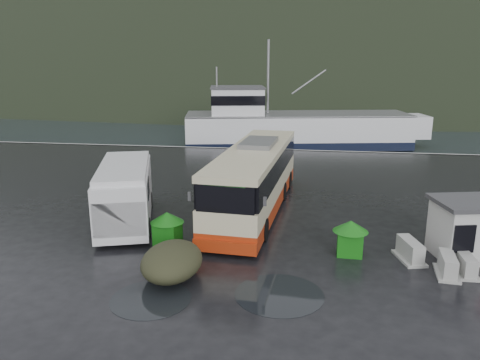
# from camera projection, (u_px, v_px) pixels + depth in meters

# --- Properties ---
(ground) EXTENTS (160.00, 160.00, 0.00)m
(ground) POSITION_uv_depth(u_px,v_px,m) (186.00, 235.00, 20.37)
(ground) COLOR black
(ground) RESTS_ON ground
(harbor_water) EXTENTS (300.00, 180.00, 0.02)m
(harbor_water) POSITION_uv_depth(u_px,v_px,m) (290.00, 86.00, 125.63)
(harbor_water) COLOR black
(harbor_water) RESTS_ON ground
(quay_edge) EXTENTS (160.00, 0.60, 1.50)m
(quay_edge) POSITION_uv_depth(u_px,v_px,m) (246.00, 149.00, 39.51)
(quay_edge) COLOR #999993
(quay_edge) RESTS_ON ground
(headland) EXTENTS (780.00, 540.00, 570.00)m
(headland) POSITION_uv_depth(u_px,v_px,m) (318.00, 71.00, 258.22)
(headland) COLOR black
(headland) RESTS_ON ground
(coach_bus) EXTENTS (3.99, 12.33, 3.43)m
(coach_bus) POSITION_uv_depth(u_px,v_px,m) (255.00, 210.00, 23.76)
(coach_bus) COLOR #C0B791
(coach_bus) RESTS_ON ground
(white_van) EXTENTS (4.23, 7.12, 2.82)m
(white_van) POSITION_uv_depth(u_px,v_px,m) (127.00, 222.00, 21.98)
(white_van) COLOR silver
(white_van) RESTS_ON ground
(waste_bin_left) EXTENTS (1.11, 1.11, 1.39)m
(waste_bin_left) POSITION_uv_depth(u_px,v_px,m) (168.00, 244.00, 19.44)
(waste_bin_left) COLOR #136411
(waste_bin_left) RESTS_ON ground
(waste_bin_right) EXTENTS (1.04, 1.04, 1.39)m
(waste_bin_right) POSITION_uv_depth(u_px,v_px,m) (349.00, 254.00, 18.45)
(waste_bin_right) COLOR #136411
(waste_bin_right) RESTS_ON ground
(dome_tent) EXTENTS (2.21, 3.03, 1.16)m
(dome_tent) POSITION_uv_depth(u_px,v_px,m) (173.00, 276.00, 16.58)
(dome_tent) COLOR #2A2B1A
(dome_tent) RESTS_ON ground
(ticket_kiosk) EXTENTS (3.35, 2.81, 2.29)m
(ticket_kiosk) POSITION_uv_depth(u_px,v_px,m) (469.00, 256.00, 18.22)
(ticket_kiosk) COLOR #BABAB5
(ticket_kiosk) RESTS_ON ground
(jersey_barrier_a) EXTENTS (1.13, 1.72, 0.79)m
(jersey_barrier_a) POSITION_uv_depth(u_px,v_px,m) (409.00, 260.00, 17.93)
(jersey_barrier_a) COLOR #999993
(jersey_barrier_a) RESTS_ON ground
(jersey_barrier_b) EXTENTS (0.90, 1.57, 0.75)m
(jersey_barrier_b) POSITION_uv_depth(u_px,v_px,m) (446.00, 275.00, 16.70)
(jersey_barrier_b) COLOR #999993
(jersey_barrier_b) RESTS_ON ground
(jersey_barrier_c) EXTENTS (0.73, 1.42, 0.70)m
(jersey_barrier_c) POSITION_uv_depth(u_px,v_px,m) (464.00, 273.00, 16.81)
(jersey_barrier_c) COLOR #999993
(jersey_barrier_c) RESTS_ON ground
(fishing_trawler) EXTENTS (27.14, 10.63, 10.61)m
(fishing_trawler) POSITION_uv_depth(u_px,v_px,m) (297.00, 133.00, 47.90)
(fishing_trawler) COLOR silver
(fishing_trawler) RESTS_ON ground
(puddles) EXTENTS (6.85, 3.67, 0.01)m
(puddles) POSITION_uv_depth(u_px,v_px,m) (223.00, 296.00, 15.17)
(puddles) COLOR black
(puddles) RESTS_ON ground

